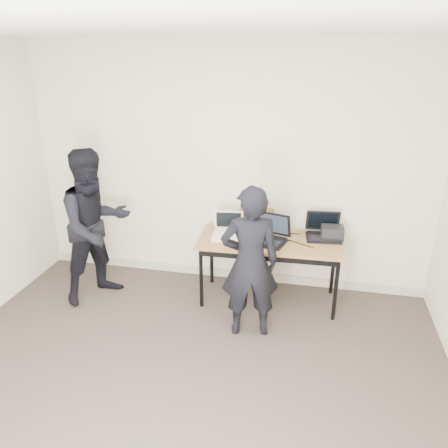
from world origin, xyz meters
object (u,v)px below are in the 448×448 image
(laptop_center, at_px, (270,235))
(laptop_right, at_px, (323,232))
(person_typist, at_px, (250,263))
(laptop_beige, at_px, (228,232))
(leather_satchel, at_px, (257,220))
(person_observer, at_px, (96,226))
(equipment_box, at_px, (332,232))
(desk, at_px, (270,245))

(laptop_center, relative_size, laptop_right, 1.15)
(laptop_center, distance_m, person_typist, 0.61)
(laptop_beige, height_order, leather_satchel, same)
(laptop_right, distance_m, leather_satchel, 0.72)
(laptop_center, xyz_separation_m, person_observer, (-1.82, -0.26, 0.05))
(laptop_beige, distance_m, person_observer, 1.40)
(leather_satchel, xyz_separation_m, equipment_box, (0.81, -0.04, -0.06))
(laptop_right, height_order, leather_satchel, laptop_right)
(desk, xyz_separation_m, equipment_box, (0.63, 0.19, 0.12))
(equipment_box, distance_m, person_observer, 2.50)
(desk, relative_size, person_observer, 0.91)
(desk, distance_m, equipment_box, 0.67)
(laptop_center, height_order, equipment_box, laptop_center)
(laptop_beige, distance_m, laptop_center, 0.45)
(laptop_center, distance_m, equipment_box, 0.67)
(laptop_center, xyz_separation_m, person_typist, (-0.11, -0.60, -0.04))
(leather_satchel, bearing_deg, laptop_beige, -142.80)
(laptop_beige, relative_size, laptop_right, 0.88)
(laptop_right, bearing_deg, laptop_center, -163.73)
(laptop_right, distance_m, person_observer, 2.42)
(laptop_center, xyz_separation_m, laptop_right, (0.54, 0.22, -0.00))
(desk, distance_m, person_typist, 0.63)
(laptop_center, relative_size, person_typist, 0.30)
(desk, xyz_separation_m, laptop_right, (0.54, 0.21, 0.12))
(laptop_beige, height_order, person_typist, person_typist)
(laptop_beige, bearing_deg, laptop_center, -8.71)
(laptop_right, distance_m, person_typist, 1.05)
(equipment_box, bearing_deg, laptop_beige, -170.70)
(laptop_right, bearing_deg, leather_satchel, 172.88)
(person_observer, bearing_deg, laptop_beige, -43.67)
(leather_satchel, bearing_deg, desk, -52.00)
(desk, height_order, person_observer, person_observer)
(laptop_right, relative_size, equipment_box, 1.72)
(desk, bearing_deg, person_typist, -102.81)
(laptop_center, bearing_deg, person_typist, -84.25)
(equipment_box, bearing_deg, person_observer, -169.43)
(leather_satchel, distance_m, equipment_box, 0.81)
(desk, xyz_separation_m, leather_satchel, (-0.18, 0.23, 0.19))
(leather_satchel, bearing_deg, equipment_box, -2.87)
(laptop_center, height_order, person_typist, person_typist)
(laptop_right, height_order, equipment_box, laptop_right)
(equipment_box, xyz_separation_m, person_observer, (-2.46, -0.46, 0.05))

